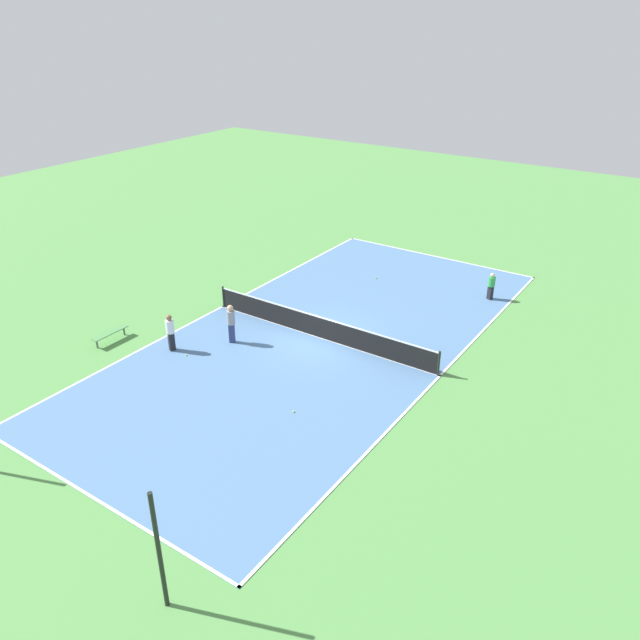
{
  "coord_description": "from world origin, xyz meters",
  "views": [
    {
      "loc": [
        -13.84,
        20.5,
        13.3
      ],
      "look_at": [
        0.0,
        0.0,
        0.9
      ],
      "focal_mm": 35.0,
      "sensor_mm": 36.0,
      "label": 1
    }
  ],
  "objects": [
    {
      "name": "ground_plane",
      "position": [
        0.0,
        0.0,
        0.0
      ],
      "size": [
        80.0,
        80.0,
        0.0
      ],
      "primitive_type": "plane",
      "color": "#518E47"
    },
    {
      "name": "court_surface",
      "position": [
        0.0,
        0.0,
        0.01
      ],
      "size": [
        11.79,
        24.83,
        0.02
      ],
      "color": "#4C729E",
      "rests_on": "ground_plane"
    },
    {
      "name": "tennis_net",
      "position": [
        0.0,
        0.0,
        0.58
      ],
      "size": [
        11.59,
        0.1,
        1.09
      ],
      "color": "black",
      "rests_on": "court_surface"
    },
    {
      "name": "bench",
      "position": [
        7.54,
        5.48,
        0.39
      ],
      "size": [
        0.36,
        1.79,
        0.45
      ],
      "rotation": [
        0.0,
        0.0,
        1.57
      ],
      "color": "#4C8C4C",
      "rests_on": "ground_plane"
    },
    {
      "name": "player_near_white",
      "position": [
        4.67,
        4.53,
        0.98
      ],
      "size": [
        0.47,
        0.47,
        1.68
      ],
      "rotation": [
        0.0,
        0.0,
        4.3
      ],
      "color": "black",
      "rests_on": "court_surface"
    },
    {
      "name": "player_far_green",
      "position": [
        -4.84,
        -8.3,
        0.81
      ],
      "size": [
        0.48,
        0.48,
        1.41
      ],
      "rotation": [
        0.0,
        0.0,
        5.82
      ],
      "color": "black",
      "rests_on": "court_surface"
    },
    {
      "name": "player_baseline_gray",
      "position": [
        2.99,
        2.53,
        1.06
      ],
      "size": [
        0.5,
        0.5,
        1.8
      ],
      "rotation": [
        0.0,
        0.0,
        0.57
      ],
      "color": "navy",
      "rests_on": "court_surface"
    },
    {
      "name": "tennis_ball_near_net",
      "position": [
        -2.45,
        5.36,
        0.06
      ],
      "size": [
        0.07,
        0.07,
        0.07
      ],
      "primitive_type": "sphere",
      "color": "#CCE033",
      "rests_on": "court_surface"
    },
    {
      "name": "tennis_ball_far_baseline",
      "position": [
        1.26,
        -7.39,
        0.06
      ],
      "size": [
        0.07,
        0.07,
        0.07
      ],
      "primitive_type": "sphere",
      "color": "#CCE033",
      "rests_on": "court_surface"
    },
    {
      "name": "tennis_ball_left_sideline",
      "position": [
        3.81,
        4.56,
        0.06
      ],
      "size": [
        0.07,
        0.07,
        0.07
      ],
      "primitive_type": "sphere",
      "color": "#CCE033",
      "rests_on": "court_surface"
    },
    {
      "name": "fence_post_back_left",
      "position": [
        -4.7,
        13.76,
        1.81
      ],
      "size": [
        0.12,
        0.12,
        3.62
      ],
      "color": "black",
      "rests_on": "ground_plane"
    }
  ]
}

